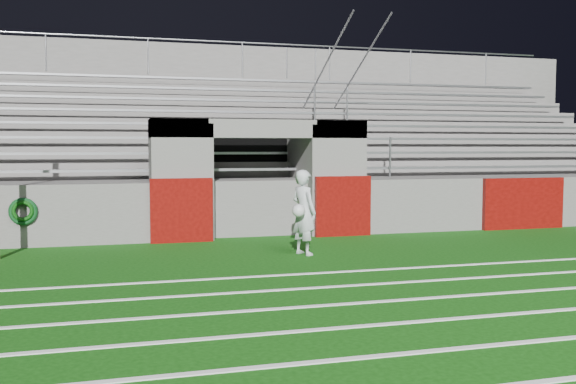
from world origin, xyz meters
name	(u,v)px	position (x,y,z in m)	size (l,w,h in m)	color
ground	(305,262)	(0.00, 0.00, 0.00)	(90.00, 90.00, 0.00)	#0E440B
field_markings	(454,349)	(0.00, -5.00, 0.01)	(28.00, 8.09, 0.01)	white
stadium_structure	(224,165)	(0.00, 7.97, 1.49)	(26.00, 8.48, 5.42)	#5C5957
goalkeeper_with_ball	(304,212)	(0.21, 0.77, 0.79)	(0.60, 0.75, 1.58)	silver
hose_coil	(23,211)	(-4.89, 2.93, 0.74)	(0.55, 0.14, 0.55)	#0B3B17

